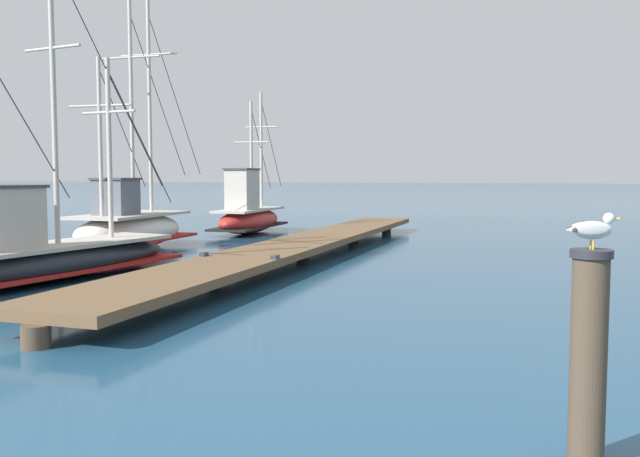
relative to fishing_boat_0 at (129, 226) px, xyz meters
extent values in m
cube|color=brown|center=(5.47, -0.11, -0.31)|extent=(2.50, 19.58, 0.16)
cylinder|color=#4C3D2D|center=(5.82, -9.87, -0.53)|extent=(0.36, 0.36, 0.29)
cylinder|color=#4C3D2D|center=(5.65, -4.99, -0.53)|extent=(0.36, 0.36, 0.29)
cylinder|color=#4C3D2D|center=(5.47, -0.11, -0.53)|extent=(0.36, 0.36, 0.29)
cylinder|color=#4C3D2D|center=(5.30, 4.76, -0.53)|extent=(0.36, 0.36, 0.29)
cylinder|color=#4C3D2D|center=(5.13, 9.64, -0.53)|extent=(0.36, 0.36, 0.29)
cube|color=#333338|center=(4.81, -4.04, -0.19)|extent=(0.13, 0.20, 0.08)
cube|color=#333338|center=(6.41, -3.99, -0.19)|extent=(0.13, 0.20, 0.08)
ellipsoid|color=silver|center=(0.00, 0.05, -0.16)|extent=(2.39, 4.63, 1.03)
cube|color=#B2AD9E|center=(0.00, 0.05, 0.32)|extent=(2.11, 4.17, 0.08)
cube|color=#B21E19|center=(0.00, 0.05, -0.39)|extent=(2.41, 4.55, 0.08)
cube|color=#565B66|center=(0.04, -0.62, 0.84)|extent=(1.03, 1.07, 0.97)
cube|color=#3D3D42|center=(0.04, -0.62, 1.36)|extent=(1.11, 1.15, 0.06)
cylinder|color=#B2ADA3|center=(-0.02, 0.27, 3.41)|extent=(0.11, 0.11, 6.11)
cylinder|color=#B2ADA3|center=(-0.02, 0.27, 4.84)|extent=(1.87, 0.19, 0.06)
cylinder|color=#333338|center=(-0.14, 1.92, 3.72)|extent=(0.25, 3.17, 4.52)
cylinder|color=#B2ADA3|center=(-0.09, 1.28, 3.53)|extent=(0.11, 0.11, 6.35)
cylinder|color=#B2ADA3|center=(-0.09, 1.28, 5.09)|extent=(1.87, 0.19, 0.06)
cylinder|color=#333338|center=(-0.22, 2.99, 3.85)|extent=(0.26, 3.29, 4.69)
cylinder|color=#B2ADA3|center=(0.09, -1.30, 2.48)|extent=(0.11, 0.11, 4.24)
cylinder|color=#B2ADA3|center=(0.09, -1.30, 3.31)|extent=(1.87, 0.19, 0.06)
cylinder|color=#333338|center=(0.01, -0.15, 2.69)|extent=(0.18, 2.20, 3.14)
ellipsoid|color=#AD2823|center=(0.78, 6.24, -0.22)|extent=(1.86, 4.76, 0.90)
cube|color=#B2AD9E|center=(0.78, 6.24, 0.19)|extent=(1.64, 4.28, 0.08)
cube|color=black|center=(0.78, 6.24, -0.43)|extent=(1.86, 4.66, 0.08)
cube|color=#B7B2A8|center=(0.84, 5.54, 0.94)|extent=(0.95, 1.32, 1.43)
cube|color=#3D3D42|center=(0.84, 5.54, 1.68)|extent=(1.03, 1.42, 0.06)
cylinder|color=#B2ADA3|center=(0.76, 6.47, 2.21)|extent=(0.11, 0.11, 3.96)
cylinder|color=#B2ADA3|center=(0.76, 6.47, 2.69)|extent=(1.33, 0.17, 0.06)
cylinder|color=#333338|center=(0.68, 7.54, 2.41)|extent=(0.19, 2.06, 2.94)
cylinder|color=#B2ADA3|center=(0.68, 7.51, 2.43)|extent=(0.11, 0.11, 4.41)
cylinder|color=#B2ADA3|center=(0.68, 7.51, 3.32)|extent=(1.33, 0.17, 0.06)
cylinder|color=#333338|center=(0.58, 8.70, 2.65)|extent=(0.21, 2.29, 3.26)
ellipsoid|color=black|center=(2.03, -5.55, -0.31)|extent=(2.40, 6.93, 0.73)
cube|color=#B2AD9E|center=(2.03, -5.55, 0.01)|extent=(2.13, 6.24, 0.08)
cube|color=#B21E19|center=(2.03, -5.55, -0.48)|extent=(2.41, 6.80, 0.08)
cube|color=#B7B2A8|center=(1.92, -6.56, 0.63)|extent=(0.97, 1.57, 1.16)
cylinder|color=#B2ADA3|center=(2.06, -5.21, 3.19)|extent=(0.11, 0.11, 6.28)
cylinder|color=#B2ADA3|center=(2.06, -5.21, 4.02)|extent=(1.52, 0.22, 0.06)
cylinder|color=#333338|center=(2.24, -3.52, 3.51)|extent=(0.37, 3.24, 4.64)
cylinder|color=#B2ADA3|center=(2.22, -3.69, 2.06)|extent=(0.11, 0.11, 4.00)
cylinder|color=#B2ADA3|center=(2.22, -3.69, 2.86)|extent=(1.52, 0.22, 0.06)
cylinder|color=#333338|center=(2.34, -2.61, 2.26)|extent=(0.25, 2.08, 2.97)
cylinder|color=#333338|center=(1.96, -6.19, 2.88)|extent=(0.31, 2.66, 3.80)
cylinder|color=#4C3D2D|center=(12.12, -11.14, 0.12)|extent=(0.26, 0.26, 1.59)
cylinder|color=#28282D|center=(12.12, -11.14, 0.89)|extent=(0.30, 0.30, 0.06)
cylinder|color=gold|center=(12.11, -11.11, 0.95)|extent=(0.01, 0.01, 0.07)
cylinder|color=gold|center=(12.13, -11.16, 0.95)|extent=(0.01, 0.01, 0.07)
ellipsoid|color=white|center=(12.12, -11.14, 1.06)|extent=(0.30, 0.21, 0.13)
ellipsoid|color=silver|center=(12.08, -11.09, 1.07)|extent=(0.24, 0.11, 0.09)
ellipsoid|color=#383838|center=(11.98, -11.13, 1.06)|extent=(0.07, 0.05, 0.04)
ellipsoid|color=silver|center=(12.12, -11.20, 1.07)|extent=(0.24, 0.11, 0.09)
ellipsoid|color=#383838|center=(12.01, -11.23, 1.06)|extent=(0.07, 0.05, 0.04)
cone|color=white|center=(11.98, -11.19, 1.06)|extent=(0.10, 0.09, 0.07)
sphere|color=white|center=(12.23, -11.10, 1.14)|extent=(0.08, 0.08, 0.08)
cone|color=gold|center=(12.27, -11.08, 1.14)|extent=(0.05, 0.04, 0.02)
camera|label=1|loc=(11.97, -16.35, 1.44)|focal=38.02mm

